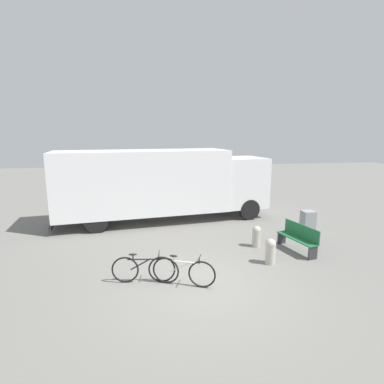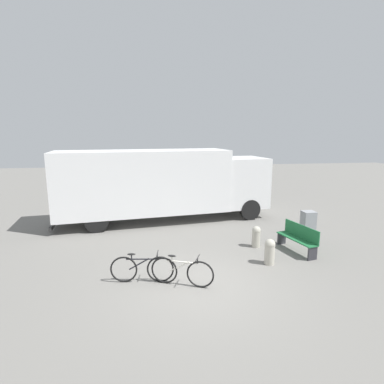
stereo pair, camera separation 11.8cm
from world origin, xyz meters
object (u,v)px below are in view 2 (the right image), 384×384
object	(u,v)px
park_bench	(298,237)
bollard_near_bench	(270,251)
utility_box	(308,225)
bicycle_near	(142,269)
delivery_truck	(163,182)
bollard_far_bench	(256,236)
bicycle_middle	(182,272)

from	to	relation	value
park_bench	bollard_near_bench	xyz separation A→B (m)	(-1.35, -0.82, -0.06)
park_bench	utility_box	world-z (taller)	utility_box
park_bench	bollard_near_bench	bearing A→B (deg)	108.04
bicycle_near	delivery_truck	bearing A→B (deg)	88.85
bollard_far_bench	bicycle_near	bearing A→B (deg)	-153.02
bicycle_middle	utility_box	size ratio (longest dim) A/B	1.54
bicycle_middle	bollard_near_bench	bearing A→B (deg)	40.32
bicycle_near	bicycle_middle	size ratio (longest dim) A/B	1.06
bicycle_near	bollard_near_bench	world-z (taller)	bicycle_near
delivery_truck	bicycle_middle	xyz separation A→B (m)	(0.14, -6.11, -1.39)
park_bench	utility_box	xyz separation A→B (m)	(1.03, 1.22, 0.03)
bicycle_near	bollard_near_bench	bearing A→B (deg)	16.21
bicycle_middle	utility_box	distance (m)	5.95
park_bench	bicycle_near	bearing A→B (deg)	91.96
delivery_truck	bollard_near_bench	bearing A→B (deg)	-67.71
bicycle_near	bollard_near_bench	distance (m)	3.86
park_bench	bicycle_middle	bearing A→B (deg)	99.49
bicycle_near	bicycle_middle	world-z (taller)	same
bollard_far_bench	utility_box	world-z (taller)	utility_box
bicycle_near	park_bench	bearing A→B (deg)	22.72
utility_box	bollard_near_bench	bearing A→B (deg)	-139.47
bicycle_near	bollard_far_bench	size ratio (longest dim) A/B	2.26
bollard_near_bench	bollard_far_bench	world-z (taller)	bollard_near_bench
bollard_near_bench	utility_box	bearing A→B (deg)	40.53
park_bench	bicycle_near	size ratio (longest dim) A/B	0.98
delivery_truck	bollard_near_bench	world-z (taller)	delivery_truck
bollard_near_bench	bollard_far_bench	xyz separation A→B (m)	(0.10, 1.42, -0.02)
bicycle_middle	bollard_near_bench	xyz separation A→B (m)	(2.78, 0.91, 0.04)
bollard_far_bench	utility_box	xyz separation A→B (m)	(2.28, 0.62, 0.11)
bollard_far_bench	utility_box	distance (m)	2.37
bicycle_near	bollard_far_bench	bearing A→B (deg)	34.61
bicycle_middle	bollard_far_bench	distance (m)	3.70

